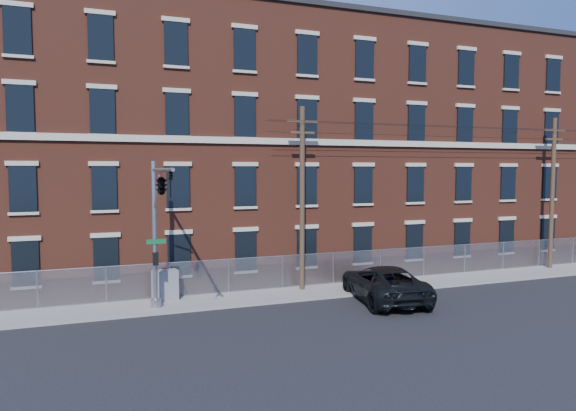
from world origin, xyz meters
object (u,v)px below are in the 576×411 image
Objects in this scene: traffic_signal_mast at (160,201)px; utility_cabinet at (165,285)px; utility_pole_near at (302,195)px; pickup_truck at (384,283)px.

utility_cabinet is (0.59, 3.49, -4.50)m from traffic_signal_mast.
utility_pole_near reaches higher than traffic_signal_mast.
traffic_signal_mast is 1.08× the size of pickup_truck.
utility_cabinet is at bearing -8.37° from pickup_truck.
traffic_signal_mast is 5.72m from utility_cabinet.
traffic_signal_mast is 8.70m from utility_pole_near.
pickup_truck is at bearing -28.21° from utility_cabinet.
utility_pole_near is at bearing 23.14° from traffic_signal_mast.
traffic_signal_mast is at bearing -109.99° from utility_cabinet.
utility_pole_near is 1.54× the size of pickup_truck.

